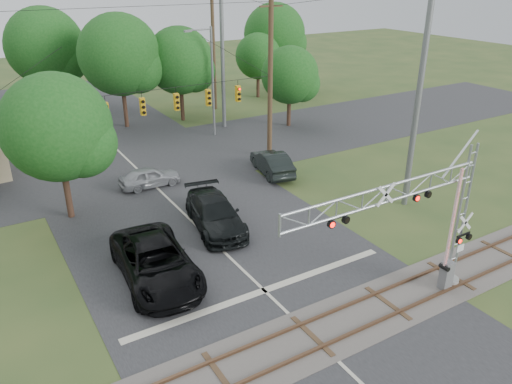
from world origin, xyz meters
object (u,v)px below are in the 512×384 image
traffic_signal_span (155,97)px  sedan_silver (150,177)px  crossing_gantry (417,218)px  streetlight (211,77)px  pickup_black (156,262)px  car_dark (215,214)px

traffic_signal_span → sedan_silver: bearing=-144.3°
crossing_gantry → traffic_signal_span: (-3.75, 18.36, 1.52)m
streetlight → sedan_silver: bearing=-137.8°
crossing_gantry → traffic_signal_span: traffic_signal_span is taller
pickup_black → streetlight: bearing=61.1°
traffic_signal_span → pickup_black: size_ratio=2.93×
sedan_silver → streetlight: streetlight is taller
crossing_gantry → sedan_silver: bearing=105.5°
crossing_gantry → streetlight: streetlight is taller
crossing_gantry → pickup_black: (-8.34, 7.16, -3.18)m
pickup_black → streetlight: streetlight is taller
crossing_gantry → pickup_black: size_ratio=1.49×
traffic_signal_span → sedan_silver: (-1.13, -0.81, -4.95)m
pickup_black → sedan_silver: (3.47, 10.38, -0.25)m
sedan_silver → streetlight: (8.33, 7.57, 4.30)m
pickup_black → car_dark: 5.51m
crossing_gantry → pickup_black: bearing=139.3°
car_dark → traffic_signal_span: bearing=100.2°
streetlight → pickup_black: bearing=-123.3°
traffic_signal_span → streetlight: (7.20, 6.75, -0.65)m
traffic_signal_span → pickup_black: bearing=-112.3°
crossing_gantry → car_dark: 11.42m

